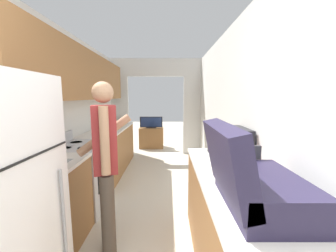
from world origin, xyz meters
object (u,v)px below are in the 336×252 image
person (107,165)px  suitcase (251,180)px  tv_cabinet (152,138)px  range_oven (83,176)px  book_stack (232,169)px  microwave (230,142)px  television (152,122)px

person → suitcase: 1.29m
tv_cabinet → person: bearing=-91.1°
range_oven → tv_cabinet: 3.46m
book_stack → tv_cabinet: bearing=103.4°
suitcase → microwave: (0.17, 1.01, -0.00)m
microwave → tv_cabinet: microwave is taller
book_stack → television: size_ratio=0.43×
tv_cabinet → television: size_ratio=1.07×
microwave → book_stack: 0.49m
range_oven → book_stack: bearing=-30.2°
suitcase → tv_cabinet: bearing=101.2°
suitcase → book_stack: (0.06, 0.55, -0.13)m
microwave → book_stack: (-0.11, -0.46, -0.13)m
person → tv_cabinet: (0.08, 4.23, -0.59)m
person → suitcase: (1.07, -0.71, 0.15)m
range_oven → suitcase: 2.36m
tv_cabinet → television: (0.00, -0.04, 0.47)m
book_stack → person: bearing=171.8°
range_oven → microwave: microwave is taller
person → suitcase: size_ratio=2.57×
tv_cabinet → book_stack: bearing=-76.6°
suitcase → microwave: suitcase is taller
book_stack → microwave: bearing=77.0°
microwave → person: bearing=-166.3°
book_stack → range_oven: bearing=149.8°
person → tv_cabinet: person is taller
range_oven → television: range_oven is taller
person → tv_cabinet: 4.27m
person → suitcase: person is taller
microwave → tv_cabinet: size_ratio=0.64×
microwave → television: microwave is taller
range_oven → microwave: bearing=-16.5°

